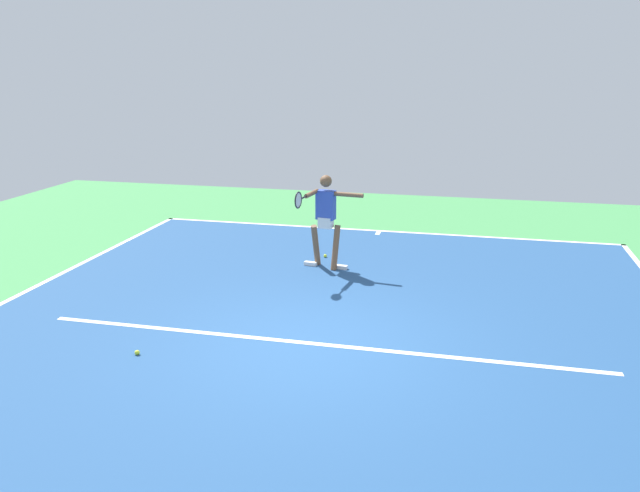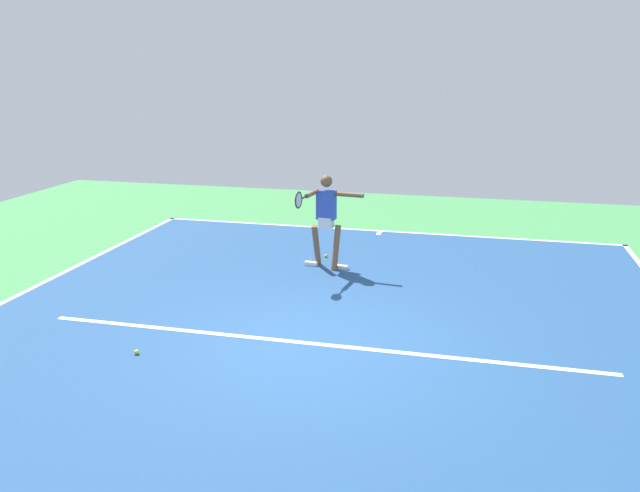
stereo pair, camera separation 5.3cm
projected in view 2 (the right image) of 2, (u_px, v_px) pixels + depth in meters
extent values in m
plane|color=#428E4C|center=(311.00, 345.00, 8.65)|extent=(21.34, 21.34, 0.00)
cube|color=navy|center=(311.00, 345.00, 8.64)|extent=(10.43, 12.77, 0.00)
cube|color=white|center=(380.00, 231.00, 14.57)|extent=(10.43, 0.10, 0.01)
cube|color=white|center=(312.00, 343.00, 8.68)|extent=(7.82, 0.10, 0.01)
cube|color=white|center=(379.00, 233.00, 14.38)|extent=(0.10, 0.30, 0.01)
cylinder|color=brown|center=(336.00, 248.00, 11.79)|extent=(0.15, 0.34, 0.83)
cube|color=white|center=(342.00, 267.00, 11.85)|extent=(0.25, 0.13, 0.07)
cylinder|color=brown|center=(316.00, 245.00, 11.92)|extent=(0.15, 0.34, 0.83)
cube|color=white|center=(311.00, 264.00, 12.06)|extent=(0.25, 0.13, 0.07)
cube|color=white|center=(326.00, 222.00, 11.73)|extent=(0.27, 0.23, 0.20)
cube|color=#334CB2|center=(326.00, 205.00, 11.64)|extent=(0.36, 0.22, 0.54)
sphere|color=brown|center=(326.00, 181.00, 11.52)|extent=(0.22, 0.22, 0.22)
cylinder|color=brown|center=(349.00, 195.00, 11.43)|extent=(0.54, 0.15, 0.08)
cylinder|color=brown|center=(312.00, 193.00, 11.39)|extent=(0.15, 0.54, 0.08)
cylinder|color=black|center=(304.00, 197.00, 11.05)|extent=(0.06, 0.22, 0.03)
torus|color=black|center=(299.00, 200.00, 10.83)|extent=(0.06, 0.29, 0.29)
cylinder|color=silver|center=(299.00, 200.00, 10.83)|extent=(0.04, 0.25, 0.25)
sphere|color=#CCE033|center=(326.00, 256.00, 12.56)|extent=(0.07, 0.07, 0.07)
sphere|color=#CCE033|center=(137.00, 352.00, 8.35)|extent=(0.07, 0.07, 0.07)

